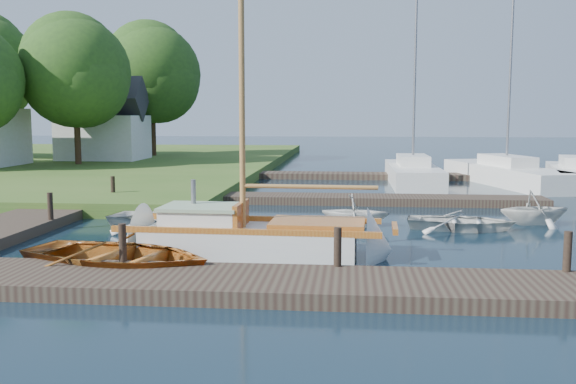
# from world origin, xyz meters

# --- Properties ---
(ground) EXTENTS (160.00, 160.00, 0.00)m
(ground) POSITION_xyz_m (0.00, 0.00, 0.00)
(ground) COLOR black
(ground) RESTS_ON ground
(near_dock) EXTENTS (18.00, 2.20, 0.30)m
(near_dock) POSITION_xyz_m (0.00, -6.00, 0.15)
(near_dock) COLOR #33241D
(near_dock) RESTS_ON ground
(left_dock) EXTENTS (2.20, 18.00, 0.30)m
(left_dock) POSITION_xyz_m (-8.00, 2.00, 0.15)
(left_dock) COLOR #33241D
(left_dock) RESTS_ON ground
(far_dock) EXTENTS (14.00, 1.60, 0.30)m
(far_dock) POSITION_xyz_m (2.00, 6.50, 0.15)
(far_dock) COLOR #33241D
(far_dock) RESTS_ON ground
(pontoon) EXTENTS (30.00, 1.60, 0.30)m
(pontoon) POSITION_xyz_m (10.00, 16.00, 0.15)
(pontoon) COLOR #33241D
(pontoon) RESTS_ON ground
(mooring_post_1) EXTENTS (0.16, 0.16, 0.80)m
(mooring_post_1) POSITION_xyz_m (-3.00, -5.00, 0.70)
(mooring_post_1) COLOR black
(mooring_post_1) RESTS_ON near_dock
(mooring_post_2) EXTENTS (0.16, 0.16, 0.80)m
(mooring_post_2) POSITION_xyz_m (1.50, -5.00, 0.70)
(mooring_post_2) COLOR black
(mooring_post_2) RESTS_ON near_dock
(mooring_post_3) EXTENTS (0.16, 0.16, 0.80)m
(mooring_post_3) POSITION_xyz_m (6.00, -5.00, 0.70)
(mooring_post_3) COLOR black
(mooring_post_3) RESTS_ON near_dock
(mooring_post_4) EXTENTS (0.16, 0.16, 0.80)m
(mooring_post_4) POSITION_xyz_m (-7.00, 0.00, 0.70)
(mooring_post_4) COLOR black
(mooring_post_4) RESTS_ON left_dock
(mooring_post_5) EXTENTS (0.16, 0.16, 0.80)m
(mooring_post_5) POSITION_xyz_m (-7.00, 5.00, 0.70)
(mooring_post_5) COLOR black
(mooring_post_5) RESTS_ON left_dock
(sailboat) EXTENTS (7.22, 2.23, 9.83)m
(sailboat) POSITION_xyz_m (-0.44, -2.82, 0.34)
(sailboat) COLOR silver
(sailboat) RESTS_ON ground
(dinghy) EXTENTS (4.91, 4.03, 0.89)m
(dinghy) POSITION_xyz_m (-3.22, -4.70, 0.44)
(dinghy) COLOR #913510
(dinghy) RESTS_ON ground
(tender_a) EXTENTS (4.30, 3.38, 0.81)m
(tender_a) POSITION_xyz_m (-3.40, 0.36, 0.40)
(tender_a) COLOR silver
(tender_a) RESTS_ON ground
(tender_b) EXTENTS (2.22, 1.98, 1.07)m
(tender_b) POSITION_xyz_m (1.90, 1.51, 0.54)
(tender_b) COLOR silver
(tender_b) RESTS_ON ground
(tender_c) EXTENTS (3.39, 2.64, 0.64)m
(tender_c) POSITION_xyz_m (5.00, 1.21, 0.32)
(tender_c) COLOR silver
(tender_c) RESTS_ON ground
(tender_d) EXTENTS (2.61, 2.40, 1.16)m
(tender_d) POSITION_xyz_m (7.40, 2.33, 0.58)
(tender_d) COLOR silver
(tender_d) RESTS_ON ground
(marina_boat_2) EXTENTS (2.24, 8.25, 10.81)m
(marina_boat_2) POSITION_xyz_m (4.77, 13.79, 0.57)
(marina_boat_2) COLOR silver
(marina_boat_2) RESTS_ON ground
(marina_boat_3) EXTENTS (4.67, 9.95, 10.92)m
(marina_boat_3) POSITION_xyz_m (9.25, 13.96, 0.56)
(marina_boat_3) COLOR silver
(marina_boat_3) RESTS_ON ground
(house_c) EXTENTS (5.25, 4.00, 5.28)m
(house_c) POSITION_xyz_m (-14.00, 22.00, 2.58)
(house_c) COLOR white
(house_c) RESTS_ON shore
(tree_3) EXTENTS (6.41, 6.38, 8.74)m
(tree_3) POSITION_xyz_m (-14.00, 18.05, 5.81)
(tree_3) COLOR #332114
(tree_3) RESTS_ON shore
(tree_7) EXTENTS (6.83, 6.83, 9.38)m
(tree_7) POSITION_xyz_m (-12.00, 26.05, 6.20)
(tree_7) COLOR #332114
(tree_7) RESTS_ON shore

